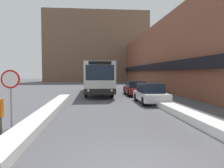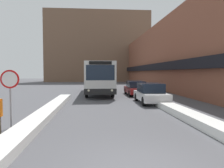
% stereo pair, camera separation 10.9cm
% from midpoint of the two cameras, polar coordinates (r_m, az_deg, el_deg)
% --- Properties ---
extents(building_row_right, '(5.50, 60.00, 9.02)m').
position_cam_midpoint_polar(building_row_right, '(30.97, 16.35, 6.96)').
color(building_row_right, brown).
rests_on(building_row_right, ground_plane).
extents(building_backdrop_far, '(26.00, 8.00, 17.49)m').
position_cam_midpoint_polar(building_backdrop_far, '(57.38, -3.66, 9.47)').
color(building_backdrop_far, brown).
rests_on(building_backdrop_far, ground_plane).
extents(snow_bank_left, '(0.90, 14.95, 0.33)m').
position_cam_midpoint_polar(snow_bank_left, '(12.79, -16.06, -6.74)').
color(snow_bank_left, silver).
rests_on(snow_bank_left, ground_plane).
extents(snow_bank_right, '(0.90, 15.50, 0.37)m').
position_cam_midpoint_polar(snow_bank_right, '(13.96, 15.08, -5.82)').
color(snow_bank_right, silver).
rests_on(snow_bank_right, ground_plane).
extents(city_bus, '(2.70, 12.44, 3.27)m').
position_cam_midpoint_polar(city_bus, '(24.02, -3.36, 1.80)').
color(city_bus, silver).
rests_on(city_bus, ground_plane).
extents(parked_car_front, '(1.86, 4.24, 1.50)m').
position_cam_midpoint_polar(parked_car_front, '(16.67, 10.24, -2.38)').
color(parked_car_front, silver).
rests_on(parked_car_front, ground_plane).
extents(parked_car_back, '(1.89, 4.48, 1.43)m').
position_cam_midpoint_polar(parked_car_back, '(22.34, 6.37, -1.06)').
color(parked_car_back, maroon).
rests_on(parked_car_back, ground_plane).
extents(stop_sign, '(0.76, 0.08, 2.42)m').
position_cam_midpoint_polar(stop_sign, '(9.87, -24.81, -0.46)').
color(stop_sign, gray).
rests_on(stop_sign, ground_plane).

